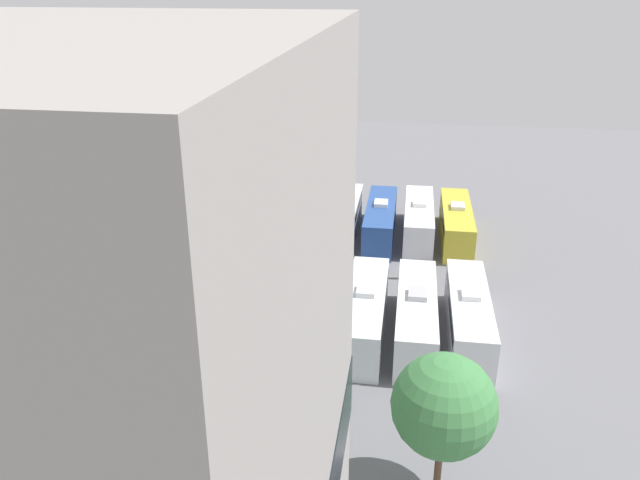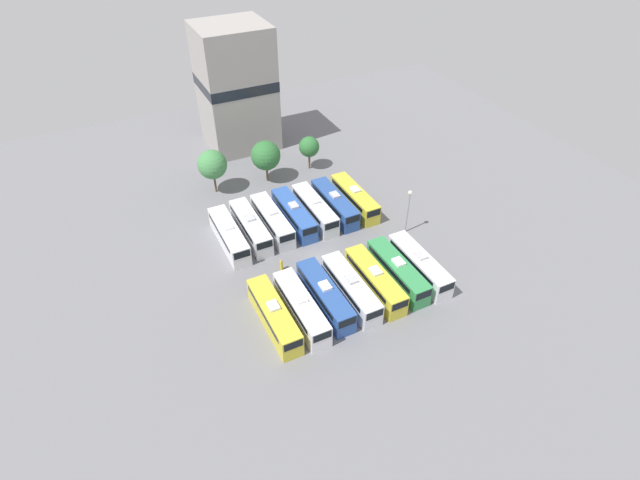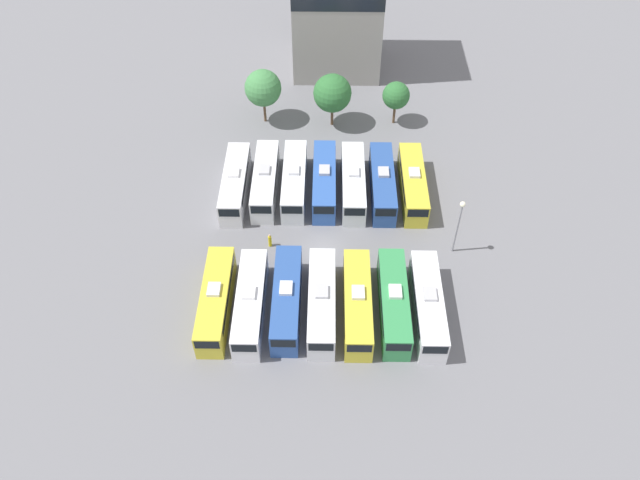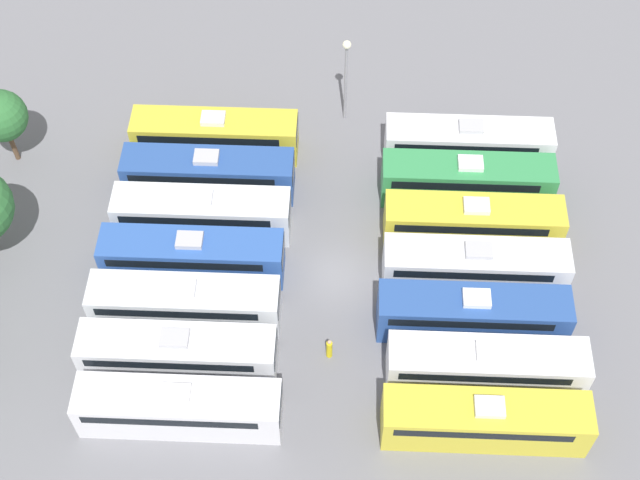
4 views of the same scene
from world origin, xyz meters
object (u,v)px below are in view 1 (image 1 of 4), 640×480
at_px(bus_0, 456,223).
at_px(bus_4, 307,214).
at_px(bus_1, 419,219).
at_px(bus_5, 271,213).
at_px(bus_7, 469,315).
at_px(bus_13, 171,295).
at_px(light_pole, 164,207).
at_px(bus_12, 219,299).
at_px(tree_0, 444,406).
at_px(bus_3, 344,216).
at_px(bus_2, 380,220).
at_px(bus_10, 314,308).
at_px(worker_person, 402,270).
at_px(bus_6, 238,210).
at_px(bus_9, 365,312).
at_px(tree_1, 252,384).
at_px(bus_11, 266,303).
at_px(tree_2, 85,386).
at_px(bus_8, 416,315).

relative_size(bus_0, bus_4, 1.00).
relative_size(bus_1, bus_5, 1.00).
xyz_separation_m(bus_7, bus_13, (20.37, 0.25, 0.00)).
bearing_deg(bus_5, light_pole, 49.85).
bearing_deg(bus_12, tree_0, 136.52).
relative_size(bus_3, light_pole, 1.58).
relative_size(bus_2, bus_10, 1.00).
relative_size(bus_12, worker_person, 6.64).
xyz_separation_m(bus_6, tree_0, (-17.98, 31.14, 3.34)).
distance_m(bus_9, bus_10, 3.46).
bearing_deg(bus_12, bus_1, -128.06).
bearing_deg(bus_9, bus_4, -68.73).
xyz_separation_m(bus_1, bus_2, (3.46, 0.55, 0.00)).
height_order(bus_6, worker_person, bus_6).
bearing_deg(bus_0, light_pole, 18.78).
distance_m(bus_5, tree_1, 31.02).
bearing_deg(bus_5, bus_13, 79.02).
height_order(bus_3, bus_12, same).
bearing_deg(bus_11, bus_2, -111.96).
relative_size(bus_0, bus_9, 1.00).
bearing_deg(worker_person, bus_12, 34.28).
bearing_deg(bus_12, bus_11, 179.46).
bearing_deg(bus_3, bus_11, 78.81).
height_order(bus_1, tree_0, tree_0).
bearing_deg(bus_1, bus_10, 68.54).
relative_size(bus_4, bus_13, 1.00).
bearing_deg(bus_1, bus_5, 1.21).
bearing_deg(bus_0, bus_6, -0.69).
height_order(bus_9, bus_11, same).
distance_m(bus_5, bus_11, 17.48).
xyz_separation_m(bus_12, light_pole, (7.08, -8.90, 3.21)).
bearing_deg(worker_person, tree_1, 73.06).
xyz_separation_m(bus_0, light_pole, (24.04, 8.18, 3.21)).
bearing_deg(bus_7, tree_0, 80.63).
distance_m(bus_13, tree_2, 14.04).
xyz_separation_m(bus_4, worker_person, (-9.08, 8.80, -0.91)).
height_order(bus_11, bus_12, same).
distance_m(bus_0, bus_4, 13.64).
bearing_deg(bus_8, bus_12, -0.91).
bearing_deg(bus_10, tree_1, 86.14).
distance_m(bus_2, light_pole, 19.24).
distance_m(bus_5, bus_9, 20.17).
xyz_separation_m(bus_5, tree_2, (2.10, 30.80, 2.47)).
height_order(bus_1, bus_10, same).
bearing_deg(bus_1, light_pole, 22.29).
bearing_deg(bus_8, bus_0, -101.36).
xyz_separation_m(bus_5, bus_12, (-0.17, 17.09, 0.00)).
relative_size(bus_2, bus_4, 1.00).
bearing_deg(bus_11, tree_2, 67.65).
bearing_deg(bus_5, tree_2, 86.09).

